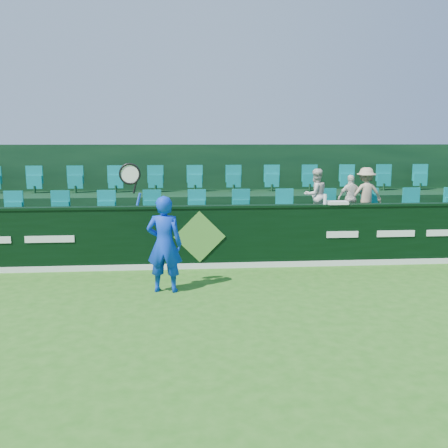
{
  "coord_description": "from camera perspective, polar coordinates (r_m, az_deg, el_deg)",
  "views": [
    {
      "loc": [
        -0.36,
        -6.48,
        2.71
      ],
      "look_at": [
        0.43,
        2.8,
        1.15
      ],
      "focal_mm": 40.0,
      "sensor_mm": 36.0,
      "label": 1
    }
  ],
  "objects": [
    {
      "name": "ground",
      "position": [
        7.03,
        -1.59,
        -13.16
      ],
      "size": [
        60.0,
        60.0,
        0.0
      ],
      "primitive_type": "plane",
      "color": "#266818",
      "rests_on": "ground"
    },
    {
      "name": "sponsor_hoarding",
      "position": [
        10.68,
        -2.81,
        -1.49
      ],
      "size": [
        16.0,
        0.25,
        1.35
      ],
      "color": "black",
      "rests_on": "ground"
    },
    {
      "name": "stand_tier_front",
      "position": [
        11.81,
        -3.01,
        -1.78
      ],
      "size": [
        16.0,
        2.0,
        0.8
      ],
      "primitive_type": "cube",
      "color": "black",
      "rests_on": "ground"
    },
    {
      "name": "stand_tier_back",
      "position": [
        13.64,
        -3.28,
        0.81
      ],
      "size": [
        16.0,
        1.8,
        1.3
      ],
      "primitive_type": "cube",
      "color": "black",
      "rests_on": "ground"
    },
    {
      "name": "stand_rear",
      "position": [
        14.01,
        -3.35,
        3.38
      ],
      "size": [
        16.0,
        4.1,
        2.6
      ],
      "color": "black",
      "rests_on": "ground"
    },
    {
      "name": "seat_row_front",
      "position": [
        12.09,
        -3.1,
        1.85
      ],
      "size": [
        13.5,
        0.5,
        0.6
      ],
      "primitive_type": "cube",
      "color": "#0C8889",
      "rests_on": "stand_tier_front"
    },
    {
      "name": "seat_row_back",
      "position": [
        13.83,
        -3.35,
        4.9
      ],
      "size": [
        13.5,
        0.5,
        0.6
      ],
      "primitive_type": "cube",
      "color": "#0C8889",
      "rests_on": "stand_tier_back"
    },
    {
      "name": "tennis_player",
      "position": [
        9.01,
        -6.88,
        -2.21
      ],
      "size": [
        1.14,
        0.51,
        2.37
      ],
      "color": "#0C35CD",
      "rests_on": "ground"
    },
    {
      "name": "spectator_left",
      "position": [
        12.09,
        10.42,
        3.28
      ],
      "size": [
        0.74,
        0.65,
        1.26
      ],
      "primitive_type": "imported",
      "rotation": [
        0.0,
        0.0,
        3.48
      ],
      "color": "silver",
      "rests_on": "stand_tier_front"
    },
    {
      "name": "spectator_middle",
      "position": [
        12.36,
        14.28,
        2.92
      ],
      "size": [
        0.68,
        0.35,
        1.11
      ],
      "primitive_type": "imported",
      "rotation": [
        0.0,
        0.0,
        3.27
      ],
      "color": "white",
      "rests_on": "stand_tier_front"
    },
    {
      "name": "spectator_right",
      "position": [
        12.47,
        15.87,
        3.3
      ],
      "size": [
        0.84,
        0.5,
        1.28
      ],
      "primitive_type": "imported",
      "rotation": [
        0.0,
        0.0,
        3.17
      ],
      "color": "tan",
      "rests_on": "stand_tier_front"
    },
    {
      "name": "towel",
      "position": [
        11.08,
        12.81,
        2.39
      ],
      "size": [
        0.43,
        0.28,
        0.06
      ],
      "primitive_type": "cube",
      "color": "white",
      "rests_on": "sponsor_hoarding"
    },
    {
      "name": "drinks_bottle",
      "position": [
        10.99,
        11.47,
        2.8
      ],
      "size": [
        0.07,
        0.07,
        0.22
      ],
      "primitive_type": "cylinder",
      "color": "white",
      "rests_on": "sponsor_hoarding"
    }
  ]
}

